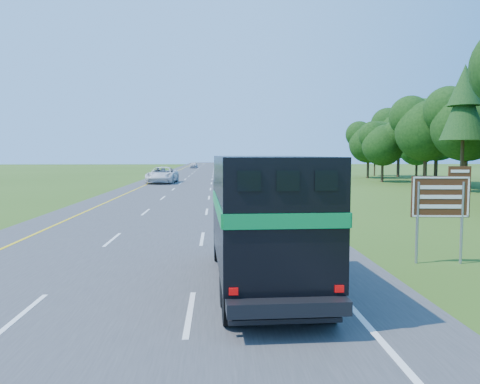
{
  "coord_description": "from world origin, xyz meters",
  "views": [
    {
      "loc": [
        2.43,
        -8.09,
        3.54
      ],
      "look_at": [
        3.73,
        17.64,
        1.42
      ],
      "focal_mm": 35.0,
      "sensor_mm": 36.0,
      "label": 1
    }
  ],
  "objects": [
    {
      "name": "ground",
      "position": [
        0.0,
        0.0,
        0.0
      ],
      "size": [
        300.0,
        300.0,
        0.0
      ],
      "primitive_type": "plane",
      "color": "#2F4D14",
      "rests_on": "ground"
    },
    {
      "name": "road",
      "position": [
        0.0,
        50.0,
        0.02
      ],
      "size": [
        15.0,
        260.0,
        0.04
      ],
      "primitive_type": "cube",
      "color": "#38383A",
      "rests_on": "ground"
    },
    {
      "name": "lane_markings",
      "position": [
        0.0,
        50.0,
        0.04
      ],
      "size": [
        11.15,
        260.0,
        0.01
      ],
      "color": "yellow",
      "rests_on": "road"
    },
    {
      "name": "horse_truck",
      "position": [
        3.64,
        3.95,
        1.88
      ],
      "size": [
        2.68,
        7.84,
        3.44
      ],
      "rotation": [
        0.0,
        0.0,
        0.03
      ],
      "color": "black",
      "rests_on": "road"
    },
    {
      "name": "white_suv",
      "position": [
        -4.0,
        47.85,
        1.0
      ],
      "size": [
        3.47,
        7.04,
        1.92
      ],
      "primitive_type": "imported",
      "rotation": [
        0.0,
        0.0,
        -0.04
      ],
      "color": "silver",
      "rests_on": "road"
    },
    {
      "name": "far_car",
      "position": [
        -3.03,
        105.23,
        0.75
      ],
      "size": [
        1.79,
        4.23,
        1.43
      ],
      "primitive_type": "imported",
      "rotation": [
        0.0,
        0.0,
        -0.02
      ],
      "color": "#BABAC1",
      "rests_on": "road"
    },
    {
      "name": "exit_sign",
      "position": [
        9.62,
        6.44,
        2.04
      ],
      "size": [
        1.85,
        0.21,
        3.15
      ],
      "rotation": [
        0.0,
        0.0,
        -0.08
      ],
      "color": "gray",
      "rests_on": "ground"
    },
    {
      "name": "delineator",
      "position": [
        9.43,
        16.74,
        0.57
      ],
      "size": [
        0.09,
        0.05,
        1.07
      ],
      "color": "#EA3E0C",
      "rests_on": "ground"
    }
  ]
}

